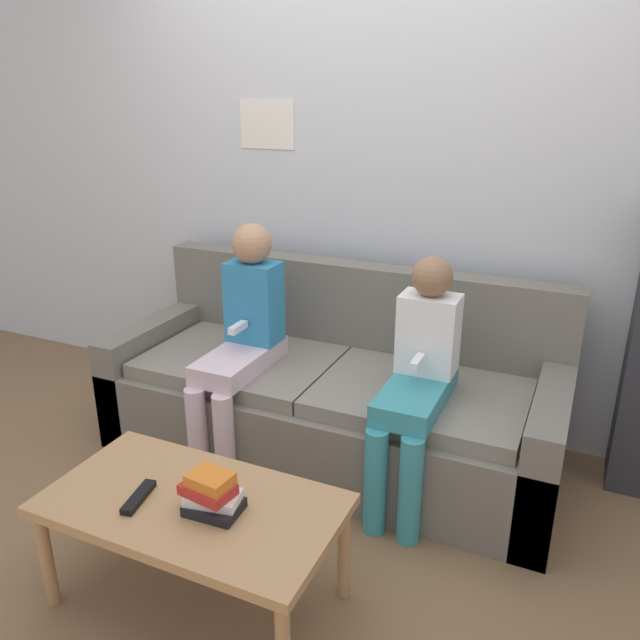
{
  "coord_description": "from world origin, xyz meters",
  "views": [
    {
      "loc": [
        1.05,
        -1.91,
        1.66
      ],
      "look_at": [
        0.0,
        0.39,
        0.72
      ],
      "focal_mm": 35.0,
      "sensor_mm": 36.0,
      "label": 1
    }
  ],
  "objects_px": {
    "coffee_table": "(193,512)",
    "couch": "(333,397)",
    "person_right": "(418,375)",
    "tv_remote": "(139,497)",
    "person_left": "(242,334)"
  },
  "relations": [
    {
      "from": "coffee_table",
      "to": "couch",
      "type": "bearing_deg",
      "value": 87.97
    },
    {
      "from": "coffee_table",
      "to": "person_right",
      "type": "xyz_separation_m",
      "value": [
        0.5,
        0.87,
        0.22
      ]
    },
    {
      "from": "coffee_table",
      "to": "tv_remote",
      "type": "bearing_deg",
      "value": -156.36
    },
    {
      "from": "person_right",
      "to": "person_left",
      "type": "bearing_deg",
      "value": 179.26
    },
    {
      "from": "tv_remote",
      "to": "person_left",
      "type": "bearing_deg",
      "value": 89.06
    },
    {
      "from": "couch",
      "to": "person_right",
      "type": "xyz_separation_m",
      "value": [
        0.46,
        -0.2,
        0.3
      ]
    },
    {
      "from": "person_left",
      "to": "couch",
      "type": "bearing_deg",
      "value": 27.69
    },
    {
      "from": "tv_remote",
      "to": "person_right",
      "type": "bearing_deg",
      "value": 43.63
    },
    {
      "from": "couch",
      "to": "tv_remote",
      "type": "bearing_deg",
      "value": -99.76
    },
    {
      "from": "person_left",
      "to": "person_right",
      "type": "relative_size",
      "value": 1.06
    },
    {
      "from": "couch",
      "to": "person_right",
      "type": "relative_size",
      "value": 2.01
    },
    {
      "from": "coffee_table",
      "to": "person_right",
      "type": "relative_size",
      "value": 0.94
    },
    {
      "from": "person_right",
      "to": "tv_remote",
      "type": "xyz_separation_m",
      "value": [
        -0.66,
        -0.94,
        -0.17
      ]
    },
    {
      "from": "coffee_table",
      "to": "person_left",
      "type": "relative_size",
      "value": 0.89
    },
    {
      "from": "person_right",
      "to": "couch",
      "type": "bearing_deg",
      "value": 156.18
    }
  ]
}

